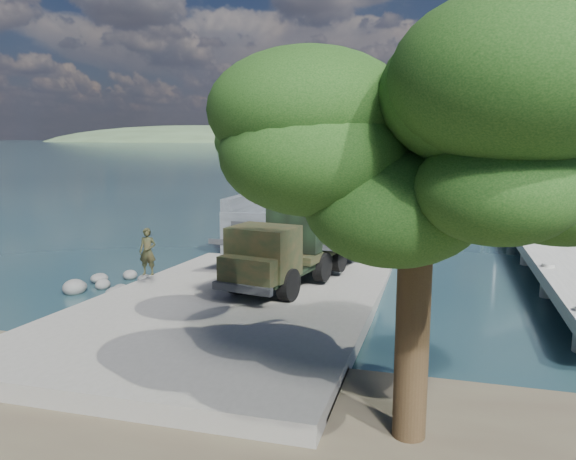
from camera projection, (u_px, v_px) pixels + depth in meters
The scene contains 11 objects.
ground at pixel (246, 303), 21.79m from camera, with size 1400.00×1400.00×0.00m, color #1C3A43.
boat_ramp at pixel (237, 304), 20.79m from camera, with size 10.00×18.00×0.50m, color gray.
shoreline_rocks at pixel (112, 289), 23.87m from camera, with size 3.20×5.60×0.90m, color #5D5D5B, non-canonical shape.
distant_headlands at pixel (489, 143), 541.47m from camera, with size 1000.00×240.00×48.00m, color #3E5434, non-canonical shape.
pier at pixel (535, 212), 35.99m from camera, with size 6.40×44.00×6.10m.
landing_craft at pixel (356, 208), 43.50m from camera, with size 10.12×37.19×10.98m.
military_truck at pixel (294, 238), 22.98m from camera, with size 3.76×8.00×3.57m.
soldier at pixel (148, 261), 22.54m from camera, with size 0.70×0.46×1.90m, color black.
sailboat_near at pixel (554, 213), 44.92m from camera, with size 2.04×5.75×6.87m.
sailboat_far at pixel (576, 207), 48.42m from camera, with size 3.38×5.53×6.49m.
overhang_tree at pixel (391, 148), 11.09m from camera, with size 8.51×7.84×7.73m.
Camera 1 is at (7.12, -19.84, 6.42)m, focal length 35.00 mm.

